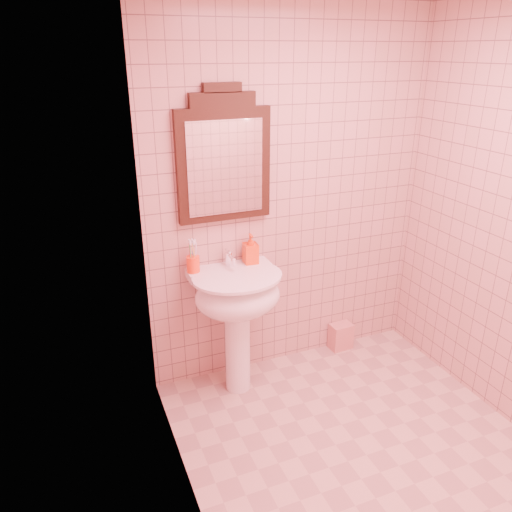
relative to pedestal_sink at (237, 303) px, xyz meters
name	(u,v)px	position (x,y,z in m)	size (l,w,h in m)	color
floor	(366,455)	(0.47, -0.87, -0.66)	(2.20, 2.20, 0.00)	#C9A891
back_wall	(290,199)	(0.47, 0.23, 0.59)	(2.00, 0.02, 2.50)	#CA958D
pedestal_sink	(237,303)	(0.00, 0.00, 0.00)	(0.58, 0.58, 0.86)	white
faucet	(230,259)	(0.00, 0.14, 0.26)	(0.04, 0.16, 0.11)	white
mirror	(224,159)	(0.00, 0.20, 0.89)	(0.60, 0.06, 0.83)	black
toothbrush_cup	(193,264)	(-0.24, 0.15, 0.26)	(0.08, 0.08, 0.19)	#FD3B15
soap_dispenser	(251,249)	(0.15, 0.15, 0.30)	(0.09, 0.09, 0.20)	#E54213
towel	(341,336)	(0.92, 0.17, -0.56)	(0.17, 0.11, 0.21)	tan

